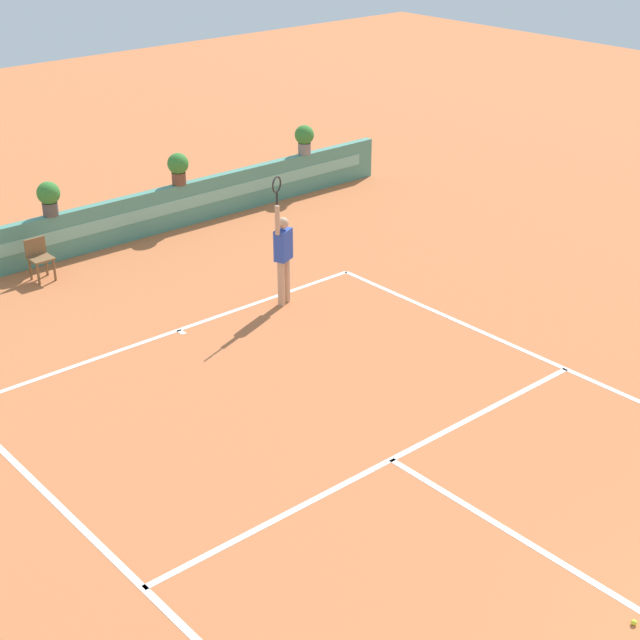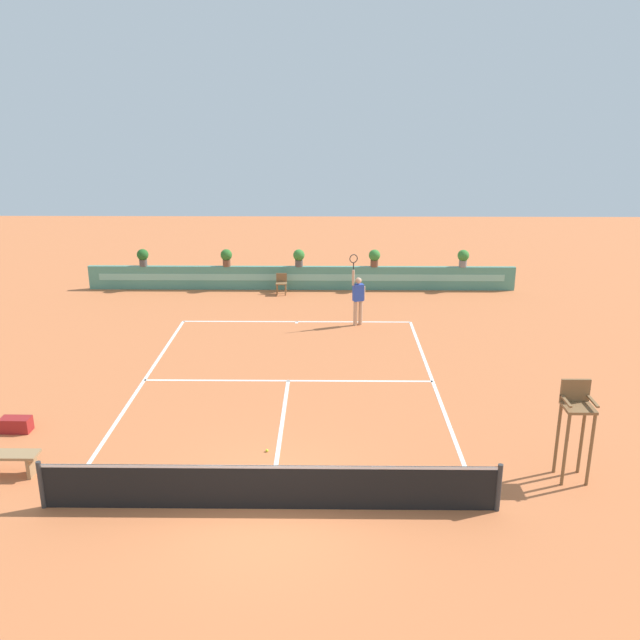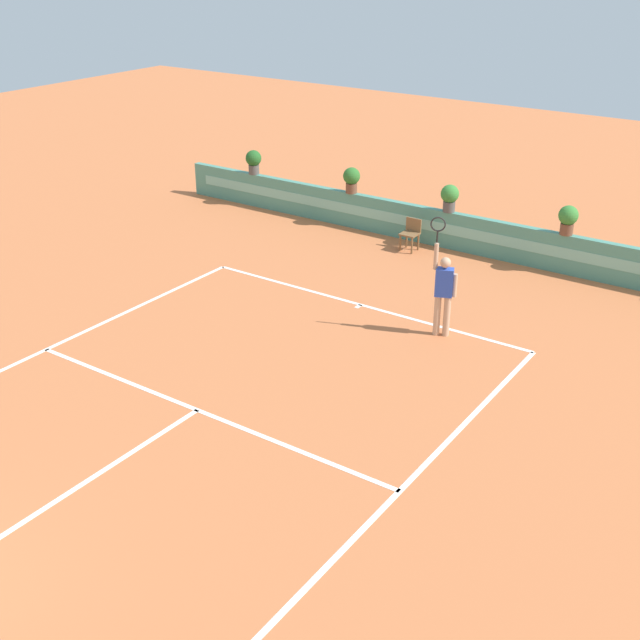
{
  "view_description": "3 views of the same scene",
  "coord_description": "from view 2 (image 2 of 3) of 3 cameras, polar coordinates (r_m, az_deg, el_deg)",
  "views": [
    {
      "loc": [
        -8.42,
        -1.77,
        7.9
      ],
      "look_at": [
        0.88,
        8.97,
        1.0
      ],
      "focal_mm": 54.88,
      "sensor_mm": 36.0,
      "label": 1
    },
    {
      "loc": [
        1.11,
        -11.43,
        7.51
      ],
      "look_at": [
        0.88,
        8.97,
        1.0
      ],
      "focal_mm": 38.07,
      "sensor_mm": 36.0,
      "label": 2
    },
    {
      "loc": [
        8.81,
        -2.58,
        7.67
      ],
      "look_at": [
        0.88,
        8.97,
        1.0
      ],
      "focal_mm": 45.86,
      "sensor_mm": 36.0,
      "label": 3
    }
  ],
  "objects": [
    {
      "name": "gear_bag",
      "position": [
        17.99,
        -24.18,
        -8.02
      ],
      "size": [
        0.71,
        0.37,
        0.36
      ],
      "primitive_type": "cube",
      "rotation": [
        0.0,
        0.0,
        -0.02
      ],
      "color": "maroon",
      "rests_on": "ground"
    },
    {
      "name": "net",
      "position": [
        13.45,
        -4.3,
        -13.72
      ],
      "size": [
        8.92,
        0.1,
        1.0
      ],
      "color": "#333333",
      "rests_on": "ground"
    },
    {
      "name": "ground_plane",
      "position": [
        19.01,
        -2.76,
        -5.59
      ],
      "size": [
        60.0,
        60.0,
        0.0
      ],
      "primitive_type": "plane",
      "color": "#C66B3D"
    },
    {
      "name": "potted_plant_far_left",
      "position": [
        29.52,
        -14.68,
        5.2
      ],
      "size": [
        0.48,
        0.48,
        0.72
      ],
      "color": "#514C47",
      "rests_on": "back_wall_barrier"
    },
    {
      "name": "tennis_ball_near_baseline",
      "position": [
        15.66,
        -4.48,
        -10.88
      ],
      "size": [
        0.07,
        0.07,
        0.07
      ],
      "primitive_type": "sphere",
      "color": "#CCE033",
      "rests_on": "ground"
    },
    {
      "name": "potted_plant_centre",
      "position": [
        28.51,
        -1.79,
        5.34
      ],
      "size": [
        0.48,
        0.48,
        0.72
      ],
      "color": "#514C47",
      "rests_on": "back_wall_barrier"
    },
    {
      "name": "potted_plant_right",
      "position": [
        28.55,
        4.6,
        5.31
      ],
      "size": [
        0.48,
        0.48,
        0.72
      ],
      "color": "brown",
      "rests_on": "back_wall_barrier"
    },
    {
      "name": "court_lines",
      "position": [
        19.67,
        -2.64,
        -4.76
      ],
      "size": [
        8.32,
        11.94,
        0.01
      ],
      "color": "white",
      "rests_on": "ground"
    },
    {
      "name": "tennis_player",
      "position": [
        23.89,
        3.22,
        1.98
      ],
      "size": [
        0.58,
        0.34,
        2.58
      ],
      "color": "tan",
      "rests_on": "ground"
    },
    {
      "name": "potted_plant_left",
      "position": [
        28.8,
        -7.88,
        5.31
      ],
      "size": [
        0.48,
        0.48,
        0.72
      ],
      "color": "brown",
      "rests_on": "back_wall_barrier"
    },
    {
      "name": "bench_courtside",
      "position": [
        16.06,
        -25.26,
        -10.51
      ],
      "size": [
        1.6,
        0.44,
        0.51
      ],
      "color": "#99754C",
      "rests_on": "ground"
    },
    {
      "name": "umpire_chair",
      "position": [
        15.01,
        20.7,
        -7.79
      ],
      "size": [
        0.6,
        0.6,
        2.14
      ],
      "color": "brown",
      "rests_on": "ground"
    },
    {
      "name": "potted_plant_far_right",
      "position": [
        29.04,
        11.95,
        5.19
      ],
      "size": [
        0.48,
        0.48,
        0.72
      ],
      "color": "gray",
      "rests_on": "back_wall_barrier"
    },
    {
      "name": "back_wall_barrier",
      "position": [
        28.71,
        -1.58,
        3.56
      ],
      "size": [
        18.0,
        0.21,
        1.0
      ],
      "color": "#4C8E7A",
      "rests_on": "ground"
    },
    {
      "name": "ball_kid_chair",
      "position": [
        28.05,
        -3.26,
        3.15
      ],
      "size": [
        0.44,
        0.44,
        0.85
      ],
      "color": "brown",
      "rests_on": "ground"
    }
  ]
}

